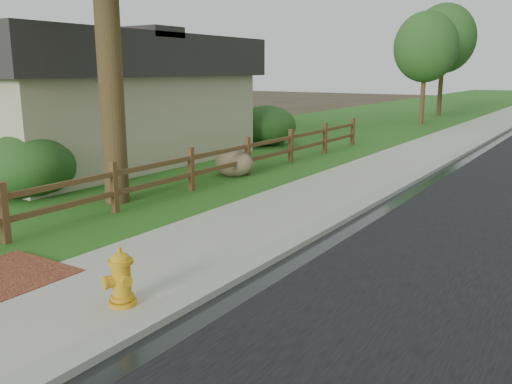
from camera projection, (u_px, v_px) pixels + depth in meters
The scene contains 13 objects.
ground at pixel (148, 305), 6.80m from camera, with size 120.00×120.00×0.00m, color #34281C.
sidewalk at pixel (512, 113), 35.87m from camera, with size 2.20×90.00×0.10m, color #A3A08E.
grass_strip at pixel (482, 113), 36.89m from camera, with size 1.60×90.00×0.06m, color #235017.
lawn_near at pixel (406, 110), 39.66m from camera, with size 9.00×90.00×0.04m, color #235017.
ranch_fence at pixel (221, 161), 13.81m from camera, with size 0.12×16.92×1.10m.
house at pixel (52, 95), 17.92m from camera, with size 10.60×9.60×4.05m.
fire_hydrant at pixel (121, 279), 6.50m from camera, with size 0.47×0.39×0.73m.
boulder at pixel (234, 163), 14.83m from camera, with size 1.14×0.85×0.76m, color brown.
shrub_a at pixel (37, 167), 12.63m from camera, with size 1.80×1.80×1.35m, color #204D1B.
shrub_b at pixel (26, 166), 12.39m from camera, with size 2.11×2.11×1.47m, color #204D1B.
shrub_d at pixel (267, 126), 20.89m from camera, with size 2.29×2.29×1.56m, color #204D1B.
tree_near_left at pixel (426, 47), 28.18m from camera, with size 3.31×3.31×5.86m.
tree_mid_left at pixel (444, 39), 33.48m from camera, with size 3.86×3.86×6.89m.
Camera 1 is at (4.59, -4.55, 2.89)m, focal length 38.00 mm.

